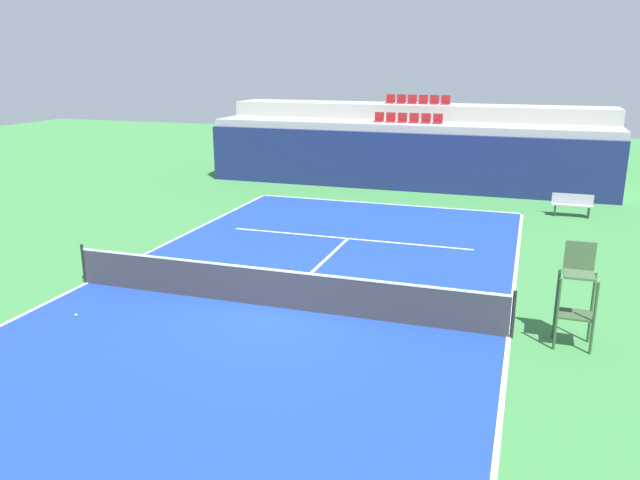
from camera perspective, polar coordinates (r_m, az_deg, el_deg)
The scene contains 16 objects.
ground_plane at distance 15.42m, azimuth -4.07°, elevation -6.09°, with size 80.00×80.00×0.00m, color #387A3D.
court_surface at distance 15.42m, azimuth -4.07°, elevation -6.07°, with size 11.00×24.00×0.01m, color navy.
baseline_far at distance 26.37m, azimuth 5.86°, elevation 3.26°, with size 11.00×0.10×0.00m, color white.
sideline_left at distance 18.10m, azimuth -20.27°, elevation -3.64°, with size 0.10×24.00×0.00m, color white.
sideline_right at distance 14.39m, azimuth 16.67°, elevation -8.38°, with size 0.10×24.00×0.00m, color white.
service_line_far at distance 21.15m, azimuth 2.53°, elevation 0.14°, with size 8.26×0.10×0.00m, color white.
centre_service_line at distance 18.23m, azimuth -0.24°, elevation -2.47°, with size 0.10×6.40×0.00m, color white.
back_wall at distance 29.01m, azimuth 7.25°, elevation 6.99°, with size 18.67×0.30×2.61m, color navy.
stands_tier_lower at distance 30.30m, azimuth 7.78°, elevation 7.67°, with size 18.67×2.40×2.95m, color #9E9E99.
stands_tier_upper at distance 32.59m, azimuth 8.61°, elevation 8.84°, with size 18.67×2.40×3.65m, color #9E9E99.
seating_row_lower at distance 30.21m, azimuth 7.93°, elevation 10.69°, with size 3.20×0.44×0.44m.
seating_row_upper at distance 32.51m, azimuth 8.79°, elevation 12.27°, with size 3.20×0.44×0.44m.
tennis_net at distance 15.23m, azimuth -4.11°, elevation -4.31°, with size 11.08×0.08×1.07m.
umpire_chair at distance 14.06m, azimuth 22.15°, elevation -4.34°, with size 0.76×0.66×2.20m.
player_bench at distance 25.94m, azimuth 21.82°, elevation 3.10°, with size 1.50×0.40×0.85m.
tennis_ball_0 at distance 15.89m, azimuth -21.16°, elevation -6.33°, with size 0.07×0.07×0.07m, color #CCE033.
Camera 1 is at (5.54, -13.18, 5.79)m, focal length 35.46 mm.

